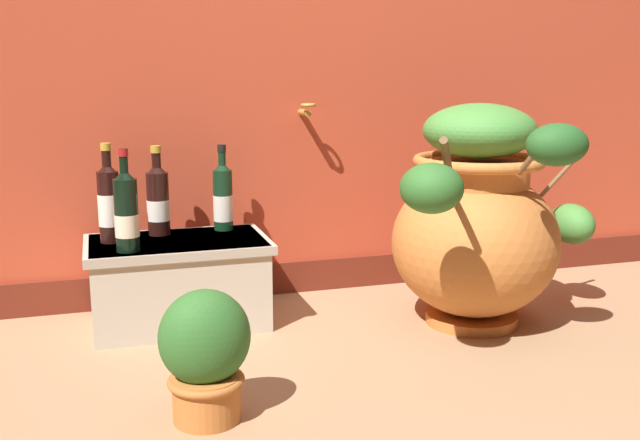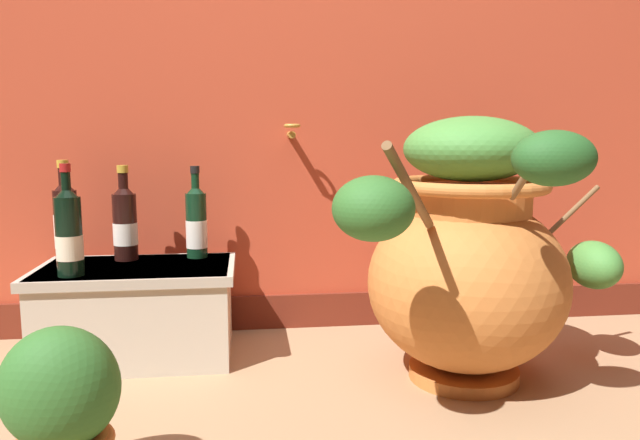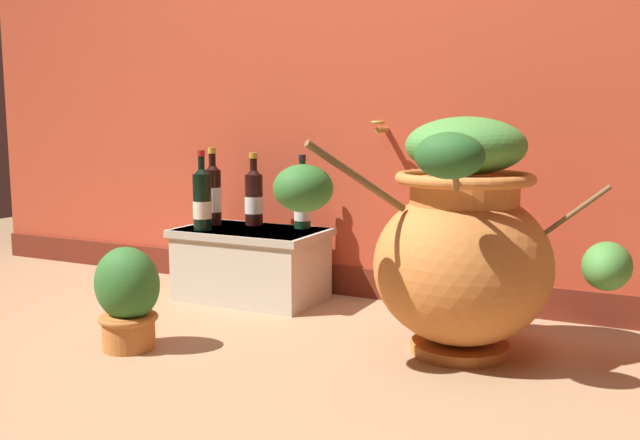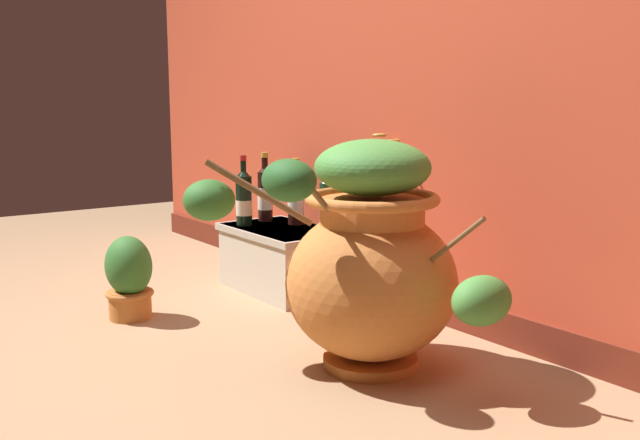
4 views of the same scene
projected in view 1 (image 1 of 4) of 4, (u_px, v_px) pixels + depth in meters
The scene contains 8 objects.
ground_plane at pixel (424, 414), 1.84m from camera, with size 7.00×7.00×0.00m, color #9E7A56.
terracotta_urn at pixel (478, 223), 2.42m from camera, with size 0.93×0.76×0.75m.
stone_ledge at pixel (179, 278), 2.47m from camera, with size 0.60×0.37×0.29m.
wine_bottle_left at pixel (126, 211), 2.26m from camera, with size 0.08×0.08×0.32m.
wine_bottle_middle at pixel (109, 201), 2.39m from camera, with size 0.07×0.07×0.33m.
wine_bottle_right at pixel (223, 197), 2.58m from camera, with size 0.07×0.07×0.30m.
wine_bottle_back at pixel (158, 198), 2.50m from camera, with size 0.08×0.08×0.31m.
potted_shrub at pixel (205, 354), 1.78m from camera, with size 0.23×0.19×0.34m.
Camera 1 is at (-0.75, -1.55, 0.85)m, focal length 40.76 mm.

